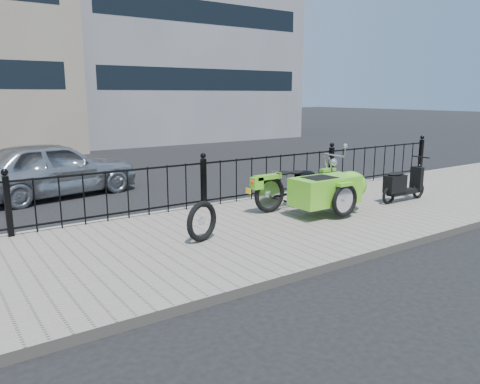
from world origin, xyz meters
TOP-DOWN VIEW (x-y plane):
  - ground at (0.00, 0.00)m, footprint 120.00×120.00m
  - sidewalk at (0.00, -0.50)m, footprint 30.00×3.80m
  - curb at (0.00, 1.44)m, footprint 30.00×0.10m
  - iron_fence at (0.00, 1.30)m, footprint 14.11×0.11m
  - motorcycle_sidecar at (1.66, -0.41)m, footprint 2.28×1.48m
  - scooter at (3.61, -0.62)m, footprint 1.34×0.39m
  - spare_tire at (-1.15, -0.62)m, footprint 0.62×0.28m
  - sedan_car at (-2.09, 4.56)m, footprint 4.01×2.22m

SIDE VIEW (x-z plane):
  - ground at x=0.00m, z-range 0.00..0.00m
  - sidewalk at x=0.00m, z-range 0.00..0.12m
  - curb at x=0.00m, z-range 0.00..0.12m
  - spare_tire at x=-1.15m, z-range 0.12..0.74m
  - scooter at x=3.61m, z-range 0.02..0.93m
  - iron_fence at x=0.00m, z-range 0.05..1.12m
  - motorcycle_sidecar at x=1.66m, z-range 0.10..1.09m
  - sedan_car at x=-2.09m, z-range 0.00..1.29m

